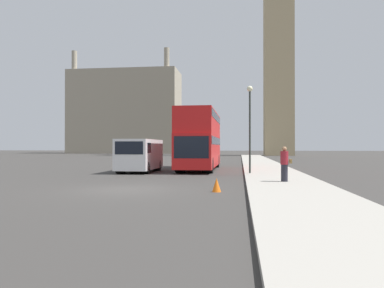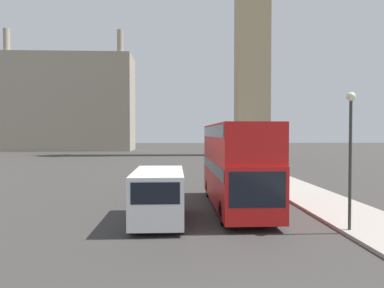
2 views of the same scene
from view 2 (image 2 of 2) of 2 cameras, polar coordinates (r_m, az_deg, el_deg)
name	(u,v)px [view 2 (image 2 of 2)]	position (r m, az deg, el deg)	size (l,w,h in m)	color
building_block_distant	(70,103)	(93.05, -18.05, 5.95)	(29.19, 11.52, 27.04)	#9E937F
red_double_decker_bus	(236,162)	(19.93, 6.71, -2.69)	(2.59, 10.39, 4.44)	red
white_van	(158,195)	(16.82, -5.15, -7.72)	(2.21, 5.35, 2.30)	white
street_lamp	(350,139)	(15.99, 23.00, 0.72)	(0.36, 0.36, 5.44)	#2D332D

